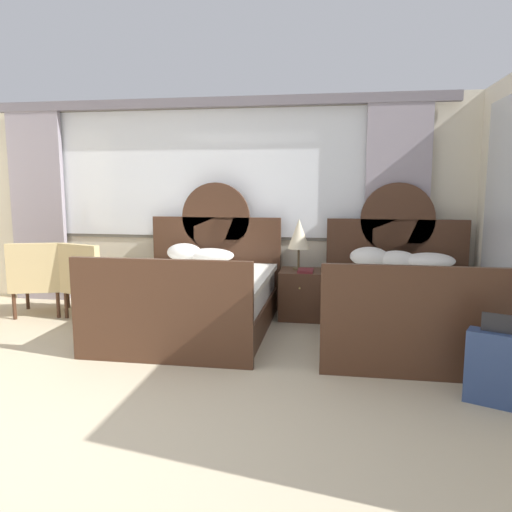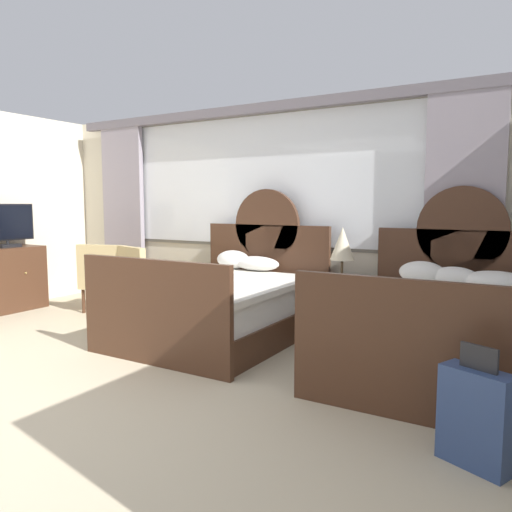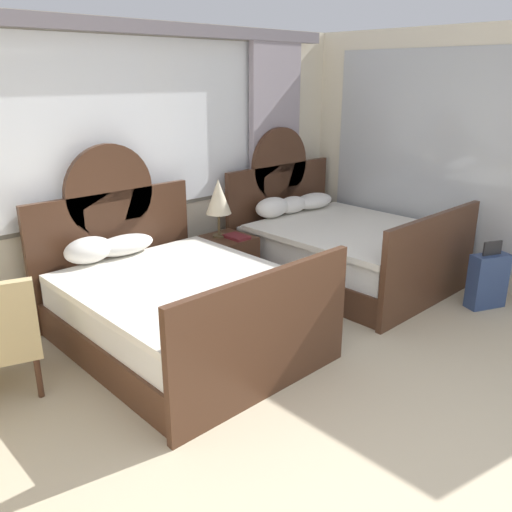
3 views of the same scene
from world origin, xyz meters
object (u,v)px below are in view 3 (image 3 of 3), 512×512
object	(u,v)px
nightstand_between_beds	(227,263)
book_on_nightstand	(237,237)
table_lamp_on_nightstand	(218,197)
bed_near_mirror	(341,248)
suitcase_on_floor	(488,280)
bed_near_window	(176,306)

from	to	relation	value
nightstand_between_beds	book_on_nightstand	distance (m)	0.33
table_lamp_on_nightstand	book_on_nightstand	size ratio (longest dim) A/B	2.36
bed_near_mirror	suitcase_on_floor	xyz separation A→B (m)	(0.44, -1.48, -0.09)
bed_near_window	table_lamp_on_nightstand	size ratio (longest dim) A/B	3.49
nightstand_between_beds	suitcase_on_floor	bearing A→B (deg)	-53.74
nightstand_between_beds	bed_near_window	bearing A→B (deg)	-149.51
bed_near_window	book_on_nightstand	xyz separation A→B (m)	(1.19, 0.57, 0.24)
bed_near_mirror	book_on_nightstand	bearing A→B (deg)	152.56
bed_near_mirror	table_lamp_on_nightstand	size ratio (longest dim) A/B	3.49
nightstand_between_beds	table_lamp_on_nightstand	bearing A→B (deg)	120.59
suitcase_on_floor	nightstand_between_beds	bearing A→B (deg)	126.26
bed_near_window	bed_near_mirror	world-z (taller)	same
nightstand_between_beds	book_on_nightstand	bearing A→B (deg)	-61.50
bed_near_window	suitcase_on_floor	xyz separation A→B (m)	(2.70, -1.47, -0.08)
bed_near_window	nightstand_between_beds	bearing A→B (deg)	30.49
bed_near_mirror	nightstand_between_beds	world-z (taller)	bed_near_mirror
table_lamp_on_nightstand	book_on_nightstand	bearing A→B (deg)	-60.64
bed_near_mirror	suitcase_on_floor	world-z (taller)	bed_near_mirror
bed_near_window	book_on_nightstand	distance (m)	1.34
bed_near_window	suitcase_on_floor	world-z (taller)	bed_near_window
bed_near_window	book_on_nightstand	bearing A→B (deg)	25.48
bed_near_window	book_on_nightstand	size ratio (longest dim) A/B	8.21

